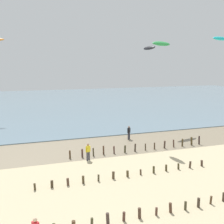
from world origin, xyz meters
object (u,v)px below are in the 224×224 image
object	(u,v)px
person_mid_beach	(88,151)
kite_aloft_3	(149,48)
person_left_flank	(129,132)
kite_aloft_4	(161,44)
kite_aloft_0	(220,39)

from	to	relation	value
person_mid_beach	kite_aloft_3	bearing A→B (deg)	26.65
person_mid_beach	kite_aloft_3	distance (m)	14.06
person_mid_beach	kite_aloft_3	world-z (taller)	kite_aloft_3
person_mid_beach	person_left_flank	xyz separation A→B (m)	(6.79, 5.97, 0.00)
kite_aloft_4	person_left_flank	bearing A→B (deg)	19.21
person_mid_beach	kite_aloft_4	bearing A→B (deg)	38.55
kite_aloft_3	kite_aloft_4	xyz separation A→B (m)	(5.22, 6.68, 1.05)
person_left_flank	kite_aloft_4	distance (m)	14.23
person_mid_beach	kite_aloft_0	xyz separation A→B (m)	(12.41, -3.07, 10.87)
person_left_flank	kite_aloft_4	size ratio (longest dim) A/B	0.50
kite_aloft_4	person_mid_beach	bearing A→B (deg)	22.16
person_left_flank	kite_aloft_3	size ratio (longest dim) A/B	0.71
kite_aloft_3	kite_aloft_4	distance (m)	8.54
person_mid_beach	person_left_flank	distance (m)	9.04
person_mid_beach	person_left_flank	bearing A→B (deg)	41.34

